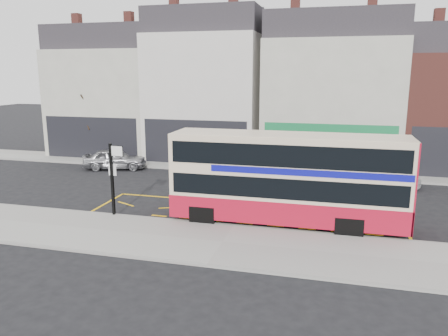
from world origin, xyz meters
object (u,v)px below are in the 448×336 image
(car_white, at_px, (379,173))
(street_tree_right, at_px, (341,118))
(double_decker_bus, at_px, (288,178))
(car_silver, at_px, (115,159))
(street_tree_left, at_px, (92,102))
(bus_stop_post, at_px, (113,173))
(car_grey, at_px, (281,164))

(car_white, bearing_deg, street_tree_right, 52.38)
(double_decker_bus, relative_size, car_silver, 2.38)
(double_decker_bus, distance_m, car_white, 9.39)
(car_white, bearing_deg, street_tree_left, 98.10)
(street_tree_left, relative_size, street_tree_right, 1.21)
(car_silver, height_order, street_tree_right, street_tree_right)
(bus_stop_post, distance_m, street_tree_left, 15.06)
(car_grey, distance_m, street_tree_right, 5.06)
(double_decker_bus, xyz_separation_m, car_white, (4.38, 8.18, -1.39))
(car_white, bearing_deg, car_grey, 99.00)
(car_grey, height_order, car_white, car_grey)
(double_decker_bus, bearing_deg, car_grey, 98.60)
(car_grey, height_order, street_tree_left, street_tree_left)
(street_tree_right, bearing_deg, double_decker_bus, -100.50)
(double_decker_bus, xyz_separation_m, car_silver, (-12.47, 8.08, -1.35))
(double_decker_bus, height_order, car_white, double_decker_bus)
(double_decker_bus, distance_m, bus_stop_post, 7.64)
(car_grey, xyz_separation_m, street_tree_right, (3.52, 2.39, 2.74))
(double_decker_bus, height_order, car_silver, double_decker_bus)
(double_decker_bus, distance_m, street_tree_left, 19.65)
(double_decker_bus, bearing_deg, bus_stop_post, -172.64)
(car_silver, xyz_separation_m, car_grey, (11.06, 0.91, 0.04))
(double_decker_bus, height_order, street_tree_right, street_tree_right)
(bus_stop_post, height_order, street_tree_left, street_tree_left)
(car_silver, height_order, street_tree_left, street_tree_left)
(bus_stop_post, xyz_separation_m, car_silver, (-4.90, 9.11, -1.37))
(car_grey, height_order, street_tree_right, street_tree_right)
(double_decker_bus, height_order, street_tree_left, street_tree_left)
(double_decker_bus, relative_size, street_tree_left, 1.58)
(car_white, bearing_deg, double_decker_bus, 168.73)
(car_grey, distance_m, street_tree_left, 15.09)
(bus_stop_post, bearing_deg, car_silver, 121.98)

